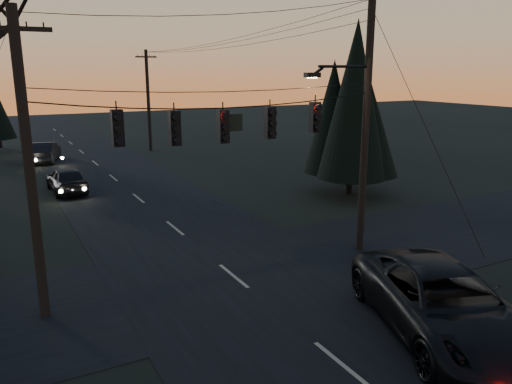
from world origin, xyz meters
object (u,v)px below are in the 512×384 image
utility_pole_far_r (151,150)px  evergreen_right (353,105)px  sedan_oncoming_b (45,152)px  utility_pole_far_l (1,148)px  sedan_oncoming_a (67,180)px  suv_near (443,303)px  utility_pole_right (359,250)px  utility_pole_left (46,316)px

utility_pole_far_r → evergreen_right: 21.85m
utility_pole_far_r → sedan_oncoming_b: utility_pole_far_r is taller
utility_pole_far_l → sedan_oncoming_a: size_ratio=1.81×
utility_pole_far_l → sedan_oncoming_b: size_ratio=1.72×
suv_near → sedan_oncoming_a: 22.38m
utility_pole_right → utility_pole_far_l: 37.79m
utility_pole_far_l → sedan_oncoming_b: utility_pole_far_l is taller
suv_near → utility_pole_far_l: bearing=121.7°
utility_pole_far_l → sedan_oncoming_a: 20.86m
sedan_oncoming_a → sedan_oncoming_b: sedan_oncoming_b is taller
utility_pole_left → sedan_oncoming_b: utility_pole_left is taller
evergreen_right → sedan_oncoming_a: (-14.08, 7.93, -4.23)m
utility_pole_right → suv_near: bearing=-110.6°
utility_pole_far_r → utility_pole_far_l: 14.01m
utility_pole_left → utility_pole_far_l: 36.00m
suv_near → sedan_oncoming_a: size_ratio=1.49×
utility_pole_far_l → sedan_oncoming_a: (2.80, -20.66, 0.75)m
utility_pole_left → suv_near: bearing=-33.6°
utility_pole_far_r → suv_near: utility_pole_far_r is taller
utility_pole_right → utility_pole_left: bearing=180.0°
utility_pole_far_r → sedan_oncoming_a: 15.38m
sedan_oncoming_a → evergreen_right: bearing=147.9°
utility_pole_far_l → evergreen_right: bearing=-59.4°
utility_pole_left → utility_pole_far_r: 30.27m
evergreen_right → sedan_oncoming_a: size_ratio=1.98×
evergreen_right → suv_near: (-7.68, -13.52, -4.07)m
utility_pole_far_r → suv_near: (-2.30, -34.11, 0.91)m
utility_pole_right → suv_near: size_ratio=1.52×
evergreen_right → utility_pole_right: bearing=-126.0°
utility_pole_right → evergreen_right: 10.43m
utility_pole_far_r → utility_pole_far_l: (-11.50, 8.00, 0.00)m
sedan_oncoming_b → utility_pole_left: bearing=99.3°
utility_pole_far_l → suv_near: utility_pole_far_l is taller
utility_pole_right → evergreen_right: size_ratio=1.14×
utility_pole_far_l → utility_pole_far_r: bearing=-34.8°
utility_pole_right → utility_pole_far_l: bearing=107.7°
utility_pole_right → utility_pole_far_l: utility_pole_right is taller
utility_pole_left → utility_pole_far_l: size_ratio=1.06×
utility_pole_right → sedan_oncoming_b: bearing=108.3°
utility_pole_right → sedan_oncoming_a: utility_pole_right is taller
utility_pole_right → utility_pole_far_r: (0.00, 28.00, 0.00)m
sedan_oncoming_b → utility_pole_far_l: bearing=-58.6°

